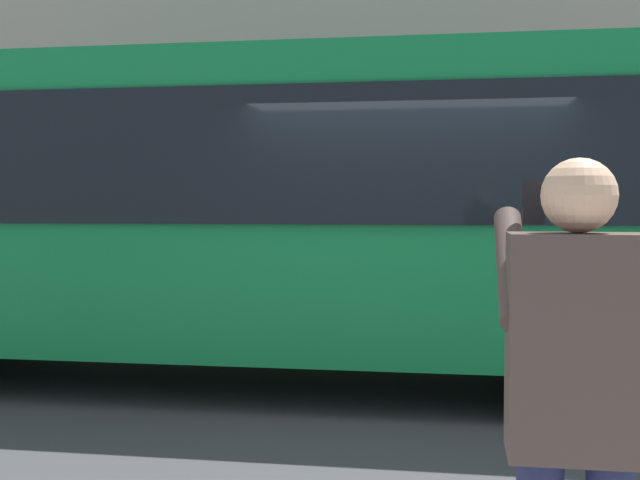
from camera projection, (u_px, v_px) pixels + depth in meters
ground_plane at (410, 402)px, 6.98m from camera, size 60.00×60.00×0.00m
red_bus at (231, 207)px, 7.74m from camera, size 9.05×2.54×3.08m
pedestrian_photographer at (577, 399)px, 2.39m from camera, size 0.53×0.52×1.70m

